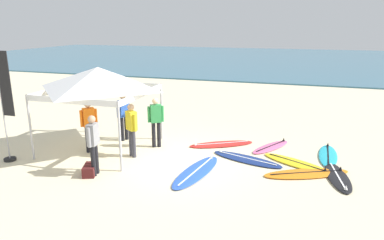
{
  "coord_description": "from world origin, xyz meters",
  "views": [
    {
      "loc": [
        3.4,
        -9.58,
        4.08
      ],
      "look_at": [
        0.01,
        1.16,
        1.0
      ],
      "focal_mm": 32.97,
      "sensor_mm": 36.0,
      "label": 1
    }
  ],
  "objects_px": {
    "person_orange": "(89,123)",
    "surfboard_cyan": "(328,155)",
    "surfboard_pink": "(271,147)",
    "person_grey": "(93,141)",
    "surfboard_red": "(221,144)",
    "surfboard_black": "(338,177)",
    "surfboard_yellow": "(296,163)",
    "surfboard_orange": "(307,173)",
    "person_yellow": "(132,127)",
    "person_green": "(156,119)",
    "surfboard_navy": "(246,159)",
    "surfboard_blue": "(197,171)",
    "person_blue": "(123,114)",
    "gear_bag_near_tent": "(90,170)",
    "banner_flag": "(6,111)",
    "canopy_tent": "(98,78)"
  },
  "relations": [
    {
      "from": "surfboard_orange",
      "to": "gear_bag_near_tent",
      "type": "bearing_deg",
      "value": -162.56
    },
    {
      "from": "surfboard_red",
      "to": "person_blue",
      "type": "distance_m",
      "value": 3.64
    },
    {
      "from": "person_orange",
      "to": "person_green",
      "type": "bearing_deg",
      "value": 30.17
    },
    {
      "from": "surfboard_black",
      "to": "surfboard_yellow",
      "type": "relative_size",
      "value": 0.96
    },
    {
      "from": "person_orange",
      "to": "surfboard_navy",
      "type": "bearing_deg",
      "value": 9.02
    },
    {
      "from": "person_blue",
      "to": "person_grey",
      "type": "relative_size",
      "value": 1.0
    },
    {
      "from": "surfboard_pink",
      "to": "surfboard_orange",
      "type": "height_order",
      "value": "same"
    },
    {
      "from": "surfboard_blue",
      "to": "canopy_tent",
      "type": "bearing_deg",
      "value": 164.75
    },
    {
      "from": "surfboard_black",
      "to": "person_grey",
      "type": "height_order",
      "value": "person_grey"
    },
    {
      "from": "person_grey",
      "to": "surfboard_navy",
      "type": "bearing_deg",
      "value": 31.28
    },
    {
      "from": "surfboard_black",
      "to": "banner_flag",
      "type": "relative_size",
      "value": 0.63
    },
    {
      "from": "surfboard_blue",
      "to": "person_blue",
      "type": "distance_m",
      "value": 4.0
    },
    {
      "from": "person_green",
      "to": "person_orange",
      "type": "bearing_deg",
      "value": -149.83
    },
    {
      "from": "surfboard_black",
      "to": "surfboard_blue",
      "type": "bearing_deg",
      "value": -168.01
    },
    {
      "from": "surfboard_yellow",
      "to": "surfboard_black",
      "type": "bearing_deg",
      "value": -31.93
    },
    {
      "from": "surfboard_blue",
      "to": "surfboard_yellow",
      "type": "relative_size",
      "value": 1.19
    },
    {
      "from": "surfboard_pink",
      "to": "banner_flag",
      "type": "bearing_deg",
      "value": -154.2
    },
    {
      "from": "surfboard_black",
      "to": "person_yellow",
      "type": "relative_size",
      "value": 1.25
    },
    {
      "from": "surfboard_navy",
      "to": "person_orange",
      "type": "xyz_separation_m",
      "value": [
        -5.01,
        -0.8,
        0.95
      ]
    },
    {
      "from": "surfboard_cyan",
      "to": "surfboard_blue",
      "type": "bearing_deg",
      "value": -145.82
    },
    {
      "from": "surfboard_navy",
      "to": "surfboard_yellow",
      "type": "bearing_deg",
      "value": 4.84
    },
    {
      "from": "person_yellow",
      "to": "canopy_tent",
      "type": "bearing_deg",
      "value": 163.96
    },
    {
      "from": "surfboard_cyan",
      "to": "surfboard_pink",
      "type": "bearing_deg",
      "value": 171.14
    },
    {
      "from": "surfboard_blue",
      "to": "person_orange",
      "type": "relative_size",
      "value": 1.55
    },
    {
      "from": "surfboard_black",
      "to": "gear_bag_near_tent",
      "type": "bearing_deg",
      "value": -164.48
    },
    {
      "from": "surfboard_orange",
      "to": "person_green",
      "type": "distance_m",
      "value": 5.09
    },
    {
      "from": "person_green",
      "to": "surfboard_yellow",
      "type": "bearing_deg",
      "value": -2.07
    },
    {
      "from": "surfboard_black",
      "to": "person_blue",
      "type": "bearing_deg",
      "value": 170.51
    },
    {
      "from": "surfboard_red",
      "to": "person_grey",
      "type": "relative_size",
      "value": 1.33
    },
    {
      "from": "surfboard_pink",
      "to": "person_yellow",
      "type": "xyz_separation_m",
      "value": [
        -4.13,
        -2.14,
        0.95
      ]
    },
    {
      "from": "person_yellow",
      "to": "person_green",
      "type": "bearing_deg",
      "value": 70.74
    },
    {
      "from": "surfboard_orange",
      "to": "surfboard_blue",
      "type": "bearing_deg",
      "value": -165.13
    },
    {
      "from": "person_grey",
      "to": "person_green",
      "type": "xyz_separation_m",
      "value": [
        0.72,
        2.64,
        0.0
      ]
    },
    {
      "from": "surfboard_blue",
      "to": "surfboard_red",
      "type": "bearing_deg",
      "value": 86.83
    },
    {
      "from": "surfboard_yellow",
      "to": "person_blue",
      "type": "height_order",
      "value": "person_blue"
    },
    {
      "from": "surfboard_red",
      "to": "surfboard_navy",
      "type": "bearing_deg",
      "value": -46.87
    },
    {
      "from": "person_orange",
      "to": "surfboard_cyan",
      "type": "bearing_deg",
      "value": 14.27
    },
    {
      "from": "surfboard_red",
      "to": "surfboard_orange",
      "type": "height_order",
      "value": "same"
    },
    {
      "from": "person_yellow",
      "to": "gear_bag_near_tent",
      "type": "relative_size",
      "value": 2.85
    },
    {
      "from": "surfboard_pink",
      "to": "person_green",
      "type": "xyz_separation_m",
      "value": [
        -3.76,
        -1.09,
        0.95
      ]
    },
    {
      "from": "surfboard_blue",
      "to": "person_blue",
      "type": "xyz_separation_m",
      "value": [
        -3.33,
        2.0,
        0.95
      ]
    },
    {
      "from": "person_blue",
      "to": "gear_bag_near_tent",
      "type": "relative_size",
      "value": 2.85
    },
    {
      "from": "person_green",
      "to": "surfboard_orange",
      "type": "bearing_deg",
      "value": -10.0
    },
    {
      "from": "banner_flag",
      "to": "gear_bag_near_tent",
      "type": "xyz_separation_m",
      "value": [
        2.84,
        -0.16,
        -1.43
      ]
    },
    {
      "from": "person_orange",
      "to": "gear_bag_near_tent",
      "type": "bearing_deg",
      "value": -57.91
    },
    {
      "from": "surfboard_pink",
      "to": "person_grey",
      "type": "height_order",
      "value": "person_grey"
    },
    {
      "from": "surfboard_orange",
      "to": "person_yellow",
      "type": "height_order",
      "value": "person_yellow"
    },
    {
      "from": "surfboard_red",
      "to": "surfboard_blue",
      "type": "relative_size",
      "value": 0.86
    },
    {
      "from": "canopy_tent",
      "to": "gear_bag_near_tent",
      "type": "xyz_separation_m",
      "value": [
        0.8,
        -2.01,
        -2.25
      ]
    },
    {
      "from": "surfboard_pink",
      "to": "person_green",
      "type": "bearing_deg",
      "value": -163.88
    }
  ]
}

